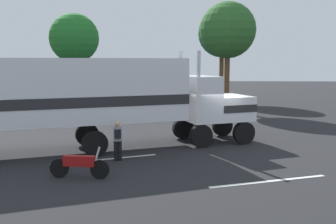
# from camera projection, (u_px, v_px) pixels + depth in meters

# --- Properties ---
(ground_plane) EXTENTS (120.00, 120.00, 0.00)m
(ground_plane) POSITION_uv_depth(u_px,v_px,m) (215.00, 143.00, 19.31)
(ground_plane) COLOR #232326
(lane_stripe_near) EXTENTS (4.06, 1.99, 0.01)m
(lane_stripe_near) POSITION_uv_depth(u_px,v_px,m) (105.00, 159.00, 16.07)
(lane_stripe_near) COLOR silver
(lane_stripe_near) RESTS_ON ground_plane
(lane_stripe_mid) EXTENTS (4.18, 1.68, 0.01)m
(lane_stripe_mid) POSITION_uv_depth(u_px,v_px,m) (269.00, 181.00, 13.14)
(lane_stripe_mid) COLOR silver
(lane_stripe_mid) RESTS_ON ground_plane
(semi_truck) EXTENTS (14.00, 7.86, 4.50)m
(semi_truck) POSITION_uv_depth(u_px,v_px,m) (92.00, 95.00, 17.36)
(semi_truck) COLOR white
(semi_truck) RESTS_ON ground_plane
(person_bystander) EXTENTS (0.35, 0.47, 1.63)m
(person_bystander) POSITION_uv_depth(u_px,v_px,m) (118.00, 139.00, 15.76)
(person_bystander) COLOR black
(person_bystander) RESTS_ON ground_plane
(parked_bus) EXTENTS (10.93, 7.35, 3.40)m
(parked_bus) POSITION_uv_depth(u_px,v_px,m) (106.00, 85.00, 32.53)
(parked_bus) COLOR #1E5999
(parked_bus) RESTS_ON ground_plane
(motorcycle) EXTENTS (2.11, 0.30, 1.12)m
(motorcycle) POSITION_uv_depth(u_px,v_px,m) (80.00, 165.00, 13.45)
(motorcycle) COLOR black
(motorcycle) RESTS_ON ground_plane
(tree_left) EXTENTS (5.07, 5.07, 8.91)m
(tree_left) POSITION_uv_depth(u_px,v_px,m) (74.00, 38.00, 40.08)
(tree_left) COLOR brown
(tree_left) RESTS_ON ground_plane
(tree_center) EXTENTS (4.49, 4.49, 8.73)m
(tree_center) POSITION_uv_depth(u_px,v_px,m) (228.00, 31.00, 31.08)
(tree_center) COLOR brown
(tree_center) RESTS_ON ground_plane
(tree_right) EXTENTS (4.74, 4.74, 9.11)m
(tree_right) POSITION_uv_depth(u_px,v_px,m) (222.00, 34.00, 38.36)
(tree_right) COLOR brown
(tree_right) RESTS_ON ground_plane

